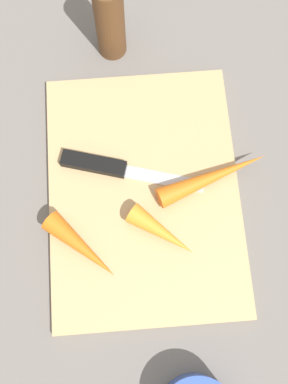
{
  "coord_description": "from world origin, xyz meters",
  "views": [
    {
      "loc": [
        -0.19,
        0.01,
        0.64
      ],
      "look_at": [
        0.0,
        0.0,
        0.01
      ],
      "focal_mm": 45.18,
      "sensor_mm": 36.0,
      "label": 1
    }
  ],
  "objects_px": {
    "carrot_medium": "(82,247)",
    "knife": "(103,166)",
    "carrot_shortest": "(162,232)",
    "carrot_longest": "(213,177)",
    "pepper_grinder": "(110,21)",
    "cutting_board": "(144,193)"
  },
  "relations": [
    {
      "from": "carrot_medium",
      "to": "knife",
      "type": "bearing_deg",
      "value": 117.94
    },
    {
      "from": "carrot_shortest",
      "to": "carrot_medium",
      "type": "distance_m",
      "value": 0.11
    },
    {
      "from": "carrot_longest",
      "to": "pepper_grinder",
      "type": "height_order",
      "value": "pepper_grinder"
    },
    {
      "from": "knife",
      "to": "carrot_longest",
      "type": "height_order",
      "value": "carrot_longest"
    },
    {
      "from": "carrot_longest",
      "to": "pepper_grinder",
      "type": "bearing_deg",
      "value": 100.4
    },
    {
      "from": "knife",
      "to": "carrot_shortest",
      "type": "bearing_deg",
      "value": -38.3
    },
    {
      "from": "cutting_board",
      "to": "carrot_longest",
      "type": "xyz_separation_m",
      "value": [
        0.01,
        -0.09,
        0.02
      ]
    },
    {
      "from": "carrot_shortest",
      "to": "carrot_longest",
      "type": "relative_size",
      "value": 0.61
    },
    {
      "from": "knife",
      "to": "carrot_longest",
      "type": "xyz_separation_m",
      "value": [
        -0.03,
        -0.15,
        0.01
      ]
    },
    {
      "from": "cutting_board",
      "to": "pepper_grinder",
      "type": "relative_size",
      "value": 2.67
    },
    {
      "from": "cutting_board",
      "to": "carrot_shortest",
      "type": "xyz_separation_m",
      "value": [
        -0.06,
        -0.02,
        0.02
      ]
    },
    {
      "from": "carrot_medium",
      "to": "carrot_shortest",
      "type": "bearing_deg",
      "value": 50.66
    },
    {
      "from": "carrot_shortest",
      "to": "carrot_longest",
      "type": "xyz_separation_m",
      "value": [
        0.07,
        -0.08,
        -0.0
      ]
    },
    {
      "from": "cutting_board",
      "to": "knife",
      "type": "bearing_deg",
      "value": 52.98
    },
    {
      "from": "carrot_shortest",
      "to": "carrot_medium",
      "type": "bearing_deg",
      "value": -135.28
    },
    {
      "from": "cutting_board",
      "to": "pepper_grinder",
      "type": "height_order",
      "value": "pepper_grinder"
    },
    {
      "from": "carrot_longest",
      "to": "carrot_medium",
      "type": "distance_m",
      "value": 0.2
    },
    {
      "from": "carrot_longest",
      "to": "carrot_medium",
      "type": "bearing_deg",
      "value": -173.81
    },
    {
      "from": "carrot_medium",
      "to": "pepper_grinder",
      "type": "bearing_deg",
      "value": 123.89
    },
    {
      "from": "carrot_longest",
      "to": "pepper_grinder",
      "type": "relative_size",
      "value": 1.18
    },
    {
      "from": "cutting_board",
      "to": "carrot_longest",
      "type": "bearing_deg",
      "value": -83.95
    },
    {
      "from": "cutting_board",
      "to": "carrot_longest",
      "type": "distance_m",
      "value": 0.1
    }
  ]
}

